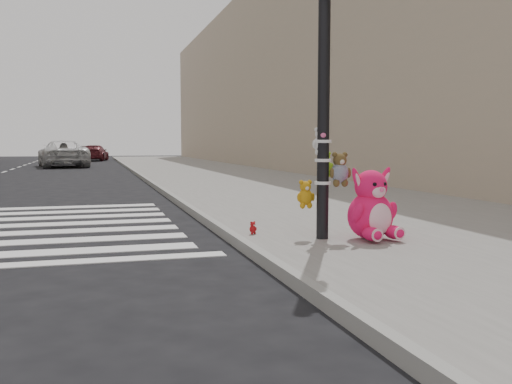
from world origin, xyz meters
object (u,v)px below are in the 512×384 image
object	(u,v)px
signal_pole	(325,117)
red_teddy	(253,228)
pink_bunny	(372,209)
car_white_near	(63,154)

from	to	relation	value
signal_pole	red_teddy	bearing A→B (deg)	144.26
signal_pole	pink_bunny	size ratio (longest dim) A/B	4.08
red_teddy	signal_pole	bearing A→B (deg)	-58.69
pink_bunny	signal_pole	bearing A→B (deg)	147.79
signal_pole	pink_bunny	bearing A→B (deg)	-23.06
pink_bunny	car_white_near	xyz separation A→B (m)	(-5.20, 28.99, 0.24)
signal_pole	red_teddy	size ratio (longest dim) A/B	21.89
red_teddy	car_white_near	xyz separation A→B (m)	(-3.80, 28.15, 0.54)
pink_bunny	red_teddy	distance (m)	1.67
signal_pole	car_white_near	distance (m)	29.13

